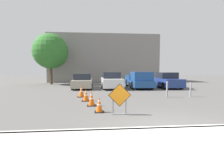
{
  "coord_description": "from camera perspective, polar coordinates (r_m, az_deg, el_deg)",
  "views": [
    {
      "loc": [
        -2.34,
        -4.77,
        1.78
      ],
      "look_at": [
        -1.0,
        9.3,
        0.65
      ],
      "focal_mm": 28.0,
      "sensor_mm": 36.0,
      "label": 1
    }
  ],
  "objects": [
    {
      "name": "bollard_nearest",
      "position": [
        12.06,
        17.54,
        -1.51
      ],
      "size": [
        0.12,
        0.12,
        1.05
      ],
      "color": "gray",
      "rests_on": "ground_plane"
    },
    {
      "name": "bollard_second",
      "position": [
        12.79,
        24.27,
        -1.57
      ],
      "size": [
        0.12,
        0.12,
        0.96
      ],
      "color": "gray",
      "rests_on": "ground_plane"
    },
    {
      "name": "ground_plane",
      "position": [
        15.06,
        3.56,
        -2.24
      ],
      "size": [
        96.0,
        96.0,
        0.0
      ],
      "primitive_type": "plane",
      "color": "#565451"
    },
    {
      "name": "traffic_cone_fourth",
      "position": [
        11.78,
        -9.99,
        -2.42
      ],
      "size": [
        0.51,
        0.51,
        0.75
      ],
      "color": "black",
      "rests_on": "ground_plane"
    },
    {
      "name": "traffic_cone_third",
      "position": [
        10.21,
        -8.52,
        -3.65
      ],
      "size": [
        0.47,
        0.47,
        0.69
      ],
      "color": "black",
      "rests_on": "ground_plane"
    },
    {
      "name": "curb_lip",
      "position": [
        5.58,
        20.25,
        -13.6
      ],
      "size": [
        27.1,
        0.2,
        0.14
      ],
      "color": "beige",
      "rests_on": "ground_plane"
    },
    {
      "name": "building_facade_backdrop",
      "position": [
        27.88,
        -2.71,
        8.14
      ],
      "size": [
        16.35,
        5.0,
        7.05
      ],
      "color": "gray",
      "rests_on": "ground_plane"
    },
    {
      "name": "parked_car_third",
      "position": [
        18.35,
        17.5,
        1.02
      ],
      "size": [
        1.9,
        4.15,
        1.55
      ],
      "rotation": [
        0.0,
        0.0,
        3.14
      ],
      "color": "navy",
      "rests_on": "ground_plane"
    },
    {
      "name": "traffic_cone_second",
      "position": [
        8.81,
        -6.71,
        -4.74
      ],
      "size": [
        0.44,
        0.44,
        0.75
      ],
      "color": "black",
      "rests_on": "ground_plane"
    },
    {
      "name": "road_closed_sign",
      "position": [
        7.02,
        2.51,
        -4.64
      ],
      "size": [
        0.92,
        0.2,
        1.25
      ],
      "color": "black",
      "rests_on": "ground_plane"
    },
    {
      "name": "street_tree_behind_lot",
      "position": [
        23.35,
        -19.43,
        10.04
      ],
      "size": [
        4.35,
        4.35,
        6.3
      ],
      "color": "#513823",
      "rests_on": "ground_plane"
    },
    {
      "name": "sidewalk_strip",
      "position": [
        4.35,
        29.47,
        -19.23
      ],
      "size": [
        27.1,
        3.05,
        0.14
      ],
      "color": "beige",
      "rests_on": "ground_plane"
    },
    {
      "name": "traffic_cone_nearest",
      "position": [
        7.46,
        -4.19,
        -6.78
      ],
      "size": [
        0.39,
        0.39,
        0.65
      ],
      "color": "black",
      "rests_on": "ground_plane"
    },
    {
      "name": "parked_car_nearest",
      "position": [
        17.34,
        -9.56,
        0.78
      ],
      "size": [
        1.87,
        4.26,
        1.42
      ],
      "rotation": [
        0.0,
        0.0,
        3.15
      ],
      "color": "#A39984",
      "rests_on": "ground_plane"
    },
    {
      "name": "parked_car_second",
      "position": [
        17.09,
        -0.23,
        1.03
      ],
      "size": [
        1.94,
        4.38,
        1.58
      ],
      "rotation": [
        0.0,
        0.0,
        3.15
      ],
      "color": "silver",
      "rests_on": "ground_plane"
    },
    {
      "name": "pickup_truck",
      "position": [
        17.59,
        8.88,
        1.09
      ],
      "size": [
        2.03,
        5.26,
        1.62
      ],
      "rotation": [
        0.0,
        0.0,
        3.14
      ],
      "color": "navy",
      "rests_on": "ground_plane"
    }
  ]
}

